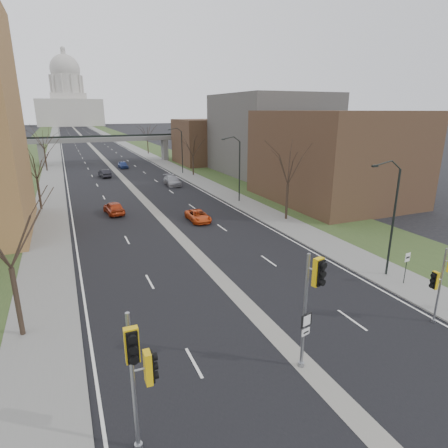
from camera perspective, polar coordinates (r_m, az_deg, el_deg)
ground at (r=20.38m, az=11.67°, el=-19.79°), size 700.00×700.00×0.00m
road_surface at (r=163.86m, az=-20.20°, el=11.76°), size 20.00×600.00×0.01m
median_strip at (r=163.86m, az=-20.20°, el=11.76°), size 1.20×600.00×0.02m
sidewalk_right at (r=165.01m, az=-15.96°, el=12.19°), size 4.00×600.00×0.12m
sidewalk_left at (r=163.57m, az=-24.46°, el=11.30°), size 4.00×600.00×0.12m
grass_verge_right at (r=165.91m, az=-13.87°, el=12.36°), size 8.00×600.00×0.10m
grass_verge_left at (r=163.76m, az=-26.58°, el=11.04°), size 8.00×600.00×0.10m
commercial_block_near at (r=53.61m, az=16.34°, el=9.81°), size 16.00×20.00×12.00m
commercial_block_mid at (r=75.46m, az=7.09°, el=13.39°), size 18.00×22.00×15.00m
commercial_block_far at (r=89.29m, az=-2.34°, el=12.43°), size 14.00×14.00×10.00m
pedestrian_bridge at (r=93.91m, az=-17.56°, el=11.81°), size 34.00×3.00×6.45m
capitol at (r=333.32m, az=-22.60°, el=16.89°), size 48.00×42.00×55.75m
streetlight_near at (r=28.75m, az=23.91°, el=5.25°), size 2.61×0.20×8.70m
streetlight_mid at (r=49.96m, az=1.55°, el=11.09°), size 2.61×0.20×8.70m
streetlight_far at (r=74.28m, az=-7.09°, el=12.91°), size 2.61×0.20×8.70m
tree_left_a at (r=22.03m, az=-30.63°, el=0.24°), size 7.20×7.20×9.40m
tree_left_b at (r=51.54m, az=-26.93°, el=8.66°), size 6.75×6.75×8.81m
tree_left_c at (r=85.32m, az=-25.94°, el=11.95°), size 7.65×7.65×9.99m
tree_right_a at (r=42.25m, az=9.85°, el=9.34°), size 7.20×7.20×9.40m
tree_right_b at (r=72.12m, az=-4.80°, el=11.95°), size 6.30×6.30×8.22m
tree_right_c at (r=110.62m, az=-11.67°, el=14.05°), size 7.65×7.65×9.99m
signal_pole_left at (r=13.94m, az=-12.86°, el=-20.30°), size 1.01×1.00×5.71m
signal_pole_median at (r=17.70m, az=13.26°, el=-10.17°), size 0.76×0.99×5.94m
signal_pole_right at (r=24.68m, az=30.30°, el=-6.91°), size 0.81×0.89×4.68m
speed_limit_sign at (r=29.63m, az=26.06°, el=-5.30°), size 0.50×0.08×2.33m
car_left_near at (r=47.13m, az=-16.45°, el=2.40°), size 2.32×4.73×1.55m
car_left_far at (r=73.87m, az=-17.73°, el=7.35°), size 2.12×4.59×1.46m
car_right_near at (r=42.38m, az=-3.97°, el=1.25°), size 2.07×4.45×1.23m
car_right_mid at (r=63.45m, az=-7.91°, el=6.58°), size 2.41×5.52×1.58m
car_right_far at (r=84.78m, az=-15.14°, el=8.72°), size 1.81×4.30×1.45m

